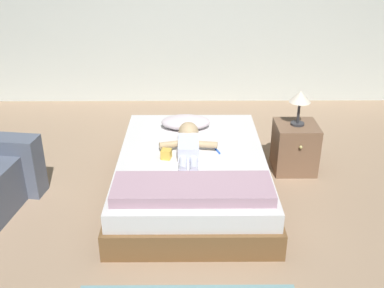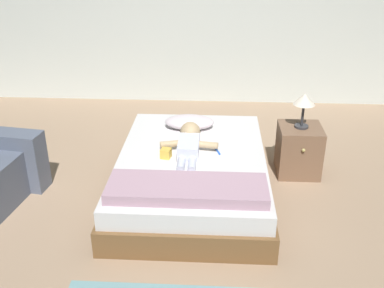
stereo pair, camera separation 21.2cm
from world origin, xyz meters
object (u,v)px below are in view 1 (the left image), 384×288
Objects in this scene: nightstand at (295,147)px; toy_block at (166,154)px; baby at (188,143)px; pillow at (186,122)px; bed at (192,173)px; toothbrush at (216,149)px; lamp at (300,99)px.

nightstand is 4.83× the size of toy_block.
baby reaches higher than toy_block.
bed is at bearing -84.23° from pillow.
lamp is at bearing 22.28° from toothbrush.
toothbrush is 0.83m from nightstand.
pillow is 1.01× the size of nightstand.
lamp reaches higher than bed.
toothbrush is at bearing -60.81° from pillow.
bed is at bearing -157.33° from toothbrush.
toothbrush is at bearing -157.72° from lamp.
baby is 4.56× the size of toothbrush.
nightstand is 1.42× the size of lamp.
toy_block reaches higher than bed.
toy_block is at bearing -163.07° from bed.
nightstand is at bearing 21.41° from toy_block.
lamp is (0.00, 0.00, 0.48)m from nightstand.
pillow reaches higher than bed.
baby is 1.51× the size of nightstand.
baby reaches higher than pillow.
nightstand reaches higher than bed.
bed is 12.33× the size of toothbrush.
nightstand is at bearing 22.28° from toothbrush.
bed is 5.81× the size of lamp.
lamp is at bearing 21.41° from toy_block.
nightstand is (0.76, 0.31, -0.13)m from toothbrush.
lamp is 1.30m from toy_block.
toothbrush is at bearing 22.67° from bed.
baby is at bearing 178.26° from toothbrush.
bed is at bearing -157.64° from nightstand.
nightstand is (0.96, 0.40, 0.05)m from bed.
toy_block is (-1.18, -0.46, -0.31)m from lamp.
lamp reaches higher than pillow.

